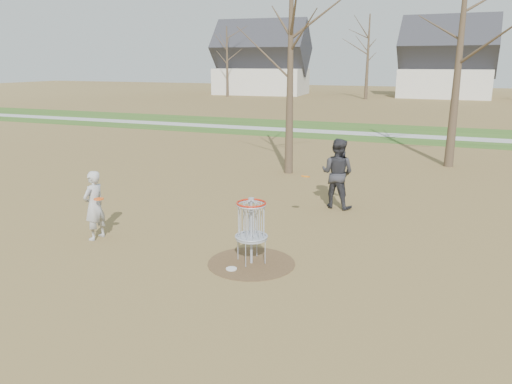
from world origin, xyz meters
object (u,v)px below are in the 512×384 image
(player_throwing, at_px, (337,173))
(disc_golf_basket, at_px, (251,221))
(disc_grounded, at_px, (231,269))
(player_standing, at_px, (94,205))

(player_throwing, xyz_separation_m, disc_golf_basket, (-0.68, -4.67, -0.07))
(disc_grounded, height_order, disc_golf_basket, disc_golf_basket)
(disc_golf_basket, bearing_deg, player_standing, 179.72)
(player_throwing, bearing_deg, disc_golf_basket, 92.35)
(player_throwing, height_order, disc_golf_basket, player_throwing)
(disc_grounded, bearing_deg, disc_golf_basket, 61.67)
(player_standing, height_order, disc_golf_basket, player_standing)
(disc_grounded, bearing_deg, player_standing, 172.68)
(player_standing, relative_size, disc_grounded, 7.35)
(player_throwing, height_order, disc_grounded, player_throwing)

